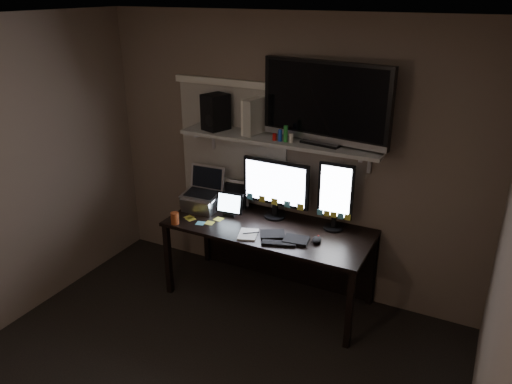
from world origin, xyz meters
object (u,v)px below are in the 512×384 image
Objects in this scene: monitor_landscape at (276,189)px; keyboard at (284,237)px; laptop at (201,190)px; tablet at (230,204)px; cup at (175,218)px; monitor_portrait at (335,197)px; speaker at (216,112)px; mouse at (317,240)px; tv at (325,103)px; game_console at (254,116)px; desk at (274,239)px.

monitor_landscape reaches higher than keyboard.
monitor_landscape reaches higher than laptop.
tablet is 0.51m from cup.
monitor_portrait reaches higher than keyboard.
laptop is at bearing -101.29° from speaker.
tablet is (-0.89, 0.13, 0.09)m from mouse.
monitor_portrait is at bearing 22.51° from cup.
cup is (-0.98, -0.17, 0.04)m from keyboard.
tablet is 1.27m from tv.
tv is 3.57× the size of game_console.
monitor_landscape is 2.03× the size of game_console.
desk is 0.51m from tablet.
monitor_portrait is at bearing 2.22° from monitor_landscape.
mouse is 1.21m from laptop.
keyboard is at bearing -106.07° from tv.
keyboard is 3.61× the size of mouse.
mouse is at bearing 11.02° from cup.
speaker is at bearing 173.20° from desk.
tv reaches higher than tablet.
keyboard is 1.08m from game_console.
cup is 1.13m from game_console.
keyboard is 1.15m from tv.
tv is at bearing 47.68° from keyboard.
desk is at bearing 30.12° from cup.
tv reaches higher than game_console.
tablet is at bearing -1.47° from laptop.
game_console is (0.16, 0.18, 0.79)m from tablet.
keyboard is at bearing -26.68° from game_console.
keyboard is at bearing -53.59° from monitor_landscape.
mouse is at bearing -64.67° from tv.
monitor_landscape is 0.64m from mouse.
cup reaches higher than mouse.
tablet is at bearing 144.18° from keyboard.
cup is (-1.24, -0.24, 0.03)m from mouse.
laptop is at bearing -173.52° from desk.
tv is at bearing 11.70° from game_console.
monitor_landscape is 0.93m from cup.
game_console is 0.97× the size of speaker.
monitor_portrait reaches higher than tablet.
game_console is (-0.78, 0.02, 0.60)m from monitor_portrait.
monitor_landscape is at bearing 17.23° from tablet.
laptop is 1.22× the size of speaker.
mouse is (-0.04, -0.29, -0.28)m from monitor_portrait.
tv reaches higher than mouse.
monitor_landscape is at bearing -169.28° from tv.
keyboard reaches higher than desk.
laptop reaches higher than mouse.
monitor_portrait is 1.90× the size of speaker.
monitor_landscape is 5.95× the size of cup.
monitor_landscape is at bearing 106.46° from keyboard.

